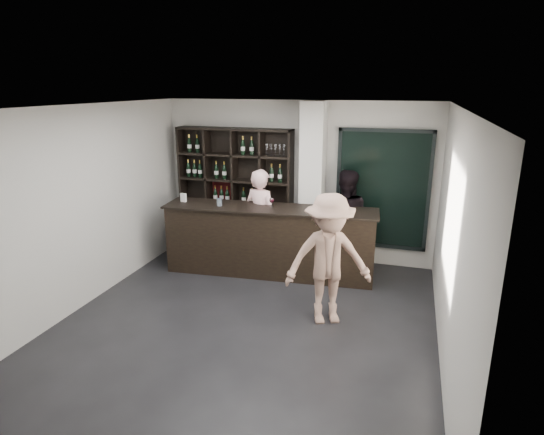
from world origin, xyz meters
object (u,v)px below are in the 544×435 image
(taster_black, at_px, (344,220))
(customer, at_px, (328,260))
(wine_shelf, at_px, (235,192))
(taster_pink, at_px, (261,219))
(tasting_counter, at_px, (270,241))

(taster_black, height_order, customer, customer)
(wine_shelf, distance_m, customer, 3.09)
(taster_pink, height_order, taster_black, taster_pink)
(tasting_counter, bearing_deg, customer, -51.89)
(tasting_counter, bearing_deg, wine_shelf, 134.20)
(taster_pink, bearing_deg, taster_black, -143.88)
(taster_pink, bearing_deg, tasting_counter, 153.40)
(wine_shelf, bearing_deg, taster_pink, -38.98)
(taster_black, bearing_deg, customer, 81.24)
(wine_shelf, relative_size, customer, 1.32)
(tasting_counter, xyz_separation_m, customer, (1.25, -1.35, 0.31))
(wine_shelf, height_order, taster_pink, wine_shelf)
(tasting_counter, relative_size, customer, 1.98)
(taster_pink, xyz_separation_m, taster_black, (1.40, 0.40, -0.00))
(wine_shelf, height_order, customer, wine_shelf)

